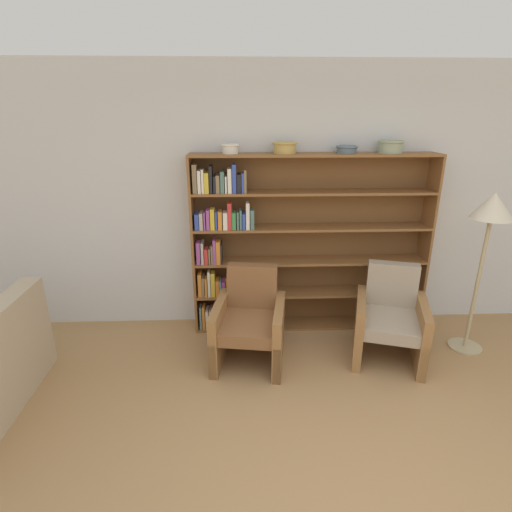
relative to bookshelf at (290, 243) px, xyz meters
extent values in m
cube|color=silver|center=(0.22, 0.17, 0.41)|extent=(12.00, 0.06, 2.75)
cube|color=brown|center=(-1.01, -0.02, -0.02)|extent=(0.02, 0.30, 1.88)
cube|color=brown|center=(1.44, -0.02, -0.02)|extent=(0.02, 0.30, 1.88)
cube|color=brown|center=(0.21, -0.02, 0.91)|extent=(2.42, 0.30, 0.02)
cube|color=brown|center=(0.21, -0.02, -0.95)|extent=(2.42, 0.30, 0.03)
cube|color=brown|center=(0.21, 0.12, -0.02)|extent=(2.42, 0.01, 1.88)
cube|color=#669EB2|center=(-0.97, -0.09, -0.80)|extent=(0.02, 0.12, 0.26)
cube|color=orange|center=(-0.94, -0.08, -0.80)|extent=(0.03, 0.13, 0.26)
cube|color=white|center=(-0.90, -0.07, -0.83)|extent=(0.03, 0.15, 0.22)
cube|color=#B2A899|center=(-0.86, -0.07, -0.82)|extent=(0.03, 0.17, 0.22)
cube|color=red|center=(-0.83, -0.07, -0.80)|extent=(0.02, 0.16, 0.27)
cube|color=orange|center=(-0.80, -0.08, -0.82)|extent=(0.04, 0.15, 0.22)
cube|color=white|center=(-0.75, -0.07, -0.84)|extent=(0.04, 0.16, 0.19)
cube|color=#334CB2|center=(-0.72, -0.06, -0.84)|extent=(0.02, 0.18, 0.18)
cube|color=orange|center=(-0.69, -0.06, -0.85)|extent=(0.04, 0.18, 0.16)
cube|color=brown|center=(0.21, -0.02, -0.56)|extent=(2.42, 0.30, 0.03)
cube|color=orange|center=(-0.96, -0.06, -0.42)|extent=(0.04, 0.18, 0.25)
cube|color=#7F6B4C|center=(-0.92, -0.05, -0.44)|extent=(0.03, 0.20, 0.21)
cube|color=orange|center=(-0.89, -0.09, -0.44)|extent=(0.02, 0.13, 0.21)
cube|color=white|center=(-0.86, -0.09, -0.40)|extent=(0.03, 0.12, 0.28)
cube|color=gold|center=(-0.82, -0.08, -0.41)|extent=(0.04, 0.13, 0.27)
cube|color=orange|center=(-0.77, -0.07, -0.46)|extent=(0.04, 0.15, 0.18)
cube|color=#669EB2|center=(-0.74, -0.08, -0.46)|extent=(0.02, 0.14, 0.17)
cube|color=#994C99|center=(-0.71, -0.07, -0.46)|extent=(0.04, 0.15, 0.16)
cube|color=orange|center=(-0.66, -0.08, -0.44)|extent=(0.04, 0.14, 0.21)
cube|color=brown|center=(0.21, -0.02, -0.19)|extent=(2.42, 0.30, 0.02)
cube|color=#994C99|center=(-0.96, -0.09, -0.06)|extent=(0.04, 0.13, 0.23)
cube|color=#B2A899|center=(-0.92, -0.06, -0.06)|extent=(0.03, 0.17, 0.23)
cube|color=red|center=(-0.88, -0.08, -0.10)|extent=(0.04, 0.15, 0.16)
cube|color=#7F6B4C|center=(-0.84, -0.08, -0.09)|extent=(0.02, 0.14, 0.17)
cube|color=#7F6B4C|center=(-0.82, -0.07, -0.08)|extent=(0.02, 0.16, 0.20)
cube|color=#994C99|center=(-0.79, -0.07, -0.05)|extent=(0.03, 0.16, 0.26)
cube|color=orange|center=(-0.75, -0.09, -0.06)|extent=(0.04, 0.12, 0.24)
cube|color=black|center=(-0.72, -0.06, -0.07)|extent=(0.02, 0.18, 0.21)
cube|color=brown|center=(0.21, -0.02, 0.18)|extent=(2.42, 0.30, 0.02)
cube|color=#334CB2|center=(-0.96, -0.06, 0.27)|extent=(0.04, 0.18, 0.16)
cube|color=#B2A899|center=(-0.91, -0.06, 0.27)|extent=(0.04, 0.19, 0.17)
cube|color=#994C99|center=(-0.88, -0.06, 0.28)|extent=(0.02, 0.18, 0.18)
cube|color=#994C99|center=(-0.85, -0.09, 0.29)|extent=(0.03, 0.12, 0.20)
cube|color=gold|center=(-0.80, -0.09, 0.29)|extent=(0.04, 0.13, 0.21)
cube|color=#334CB2|center=(-0.76, -0.08, 0.28)|extent=(0.02, 0.14, 0.19)
cube|color=orange|center=(-0.73, -0.08, 0.28)|extent=(0.04, 0.14, 0.19)
cube|color=white|center=(-0.67, -0.08, 0.28)|extent=(0.04, 0.14, 0.18)
cube|color=red|center=(-0.63, -0.09, 0.32)|extent=(0.04, 0.12, 0.27)
cube|color=#388C47|center=(-0.59, -0.07, 0.28)|extent=(0.04, 0.15, 0.17)
cube|color=#4C756B|center=(-0.55, -0.07, 0.28)|extent=(0.02, 0.17, 0.18)
cube|color=#4C756B|center=(-0.52, -0.08, 0.29)|extent=(0.02, 0.14, 0.20)
cube|color=#334CB2|center=(-0.49, -0.06, 0.27)|extent=(0.03, 0.18, 0.16)
cube|color=white|center=(-0.45, -0.07, 0.32)|extent=(0.04, 0.16, 0.27)
cube|color=#4C756B|center=(-0.40, -0.08, 0.29)|extent=(0.04, 0.15, 0.20)
cube|color=brown|center=(0.21, -0.02, 0.54)|extent=(2.42, 0.30, 0.02)
cube|color=#7F6B4C|center=(-0.96, -0.08, 0.69)|extent=(0.04, 0.13, 0.28)
cube|color=white|center=(-0.91, -0.07, 0.67)|extent=(0.03, 0.17, 0.22)
cube|color=white|center=(-0.88, -0.08, 0.67)|extent=(0.02, 0.13, 0.23)
cube|color=gold|center=(-0.84, -0.06, 0.66)|extent=(0.04, 0.18, 0.20)
cube|color=black|center=(-0.80, -0.07, 0.69)|extent=(0.03, 0.15, 0.26)
cube|color=black|center=(-0.77, -0.06, 0.64)|extent=(0.02, 0.19, 0.16)
cube|color=#7F6B4C|center=(-0.74, -0.06, 0.64)|extent=(0.04, 0.19, 0.17)
cube|color=#4C756B|center=(-0.69, -0.06, 0.66)|extent=(0.04, 0.18, 0.21)
cube|color=white|center=(-0.66, -0.07, 0.64)|extent=(0.02, 0.15, 0.16)
cube|color=white|center=(-0.62, -0.09, 0.67)|extent=(0.04, 0.12, 0.24)
cube|color=#334CB2|center=(-0.58, -0.08, 0.69)|extent=(0.04, 0.13, 0.28)
cube|color=black|center=(-0.53, -0.05, 0.65)|extent=(0.04, 0.19, 0.18)
cube|color=#334CB2|center=(-0.50, -0.07, 0.65)|extent=(0.02, 0.15, 0.19)
cube|color=#7F6B4C|center=(-0.47, -0.08, 0.67)|extent=(0.02, 0.13, 0.22)
cylinder|color=silver|center=(-0.61, -0.02, 0.97)|extent=(0.15, 0.15, 0.09)
torus|color=silver|center=(-0.61, -0.02, 1.00)|extent=(0.17, 0.17, 0.02)
cylinder|color=tan|center=(-0.08, -0.02, 0.97)|extent=(0.22, 0.22, 0.10)
torus|color=tan|center=(-0.08, -0.02, 1.02)|extent=(0.24, 0.24, 0.02)
cylinder|color=slate|center=(0.52, -0.02, 0.96)|extent=(0.19, 0.19, 0.07)
torus|color=slate|center=(0.52, -0.02, 0.98)|extent=(0.21, 0.21, 0.02)
cylinder|color=gray|center=(0.95, -0.02, 0.98)|extent=(0.23, 0.23, 0.11)
torus|color=gray|center=(0.95, -0.02, 1.03)|extent=(0.25, 0.25, 0.02)
cube|color=tan|center=(-2.76, -0.67, -0.68)|extent=(0.89, 0.14, 0.57)
cube|color=olive|center=(-0.22, -1.04, -0.78)|extent=(0.08, 0.08, 0.36)
cube|color=olive|center=(-0.78, -0.95, -0.78)|extent=(0.08, 0.08, 0.36)
cube|color=olive|center=(-0.13, -0.44, -0.78)|extent=(0.08, 0.08, 0.36)
cube|color=olive|center=(-0.69, -0.35, -0.78)|extent=(0.08, 0.08, 0.36)
cube|color=brown|center=(-0.46, -0.70, -0.57)|extent=(0.57, 0.71, 0.12)
cube|color=brown|center=(-0.41, -0.42, -0.31)|extent=(0.49, 0.19, 0.46)
cube|color=olive|center=(-0.18, -0.74, -0.66)|extent=(0.18, 0.68, 0.60)
cube|color=olive|center=(-0.73, -0.65, -0.66)|extent=(0.18, 0.68, 0.60)
cube|color=olive|center=(1.07, -1.07, -0.78)|extent=(0.09, 0.09, 0.36)
cube|color=olive|center=(0.52, -0.90, -0.78)|extent=(0.09, 0.09, 0.36)
cube|color=olive|center=(1.25, -0.49, -0.78)|extent=(0.09, 0.09, 0.36)
cube|color=olive|center=(0.70, -0.32, -0.78)|extent=(0.09, 0.09, 0.36)
cube|color=tan|center=(0.88, -0.70, -0.57)|extent=(0.65, 0.75, 0.12)
cube|color=tan|center=(0.97, -0.43, -0.31)|extent=(0.49, 0.26, 0.46)
cube|color=olive|center=(1.15, -0.78, -0.66)|extent=(0.28, 0.67, 0.60)
cube|color=olive|center=(0.62, -0.61, -0.66)|extent=(0.28, 0.67, 0.60)
cylinder|color=tan|center=(1.75, -0.55, -0.95)|extent=(0.32, 0.32, 0.02)
cylinder|color=tan|center=(1.75, -0.55, -0.28)|extent=(0.04, 0.04, 1.33)
cone|color=beige|center=(1.75, -0.55, 0.51)|extent=(0.37, 0.37, 0.24)
camera|label=1|loc=(-0.52, -3.98, 1.29)|focal=28.00mm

